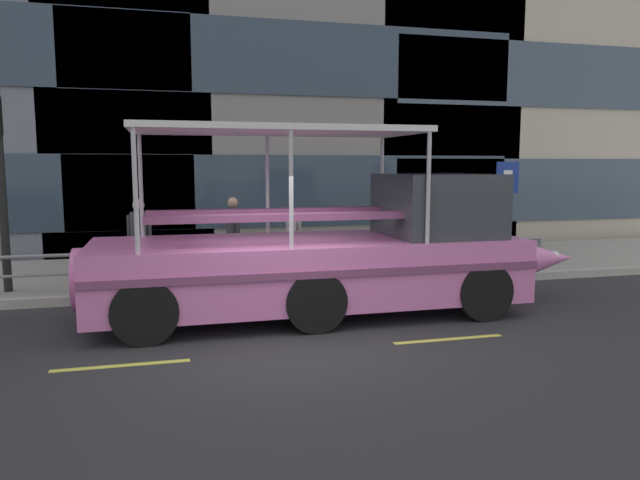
{
  "coord_description": "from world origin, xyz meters",
  "views": [
    {
      "loc": [
        -1.77,
        -8.88,
        2.66
      ],
      "look_at": [
        0.97,
        1.6,
        1.3
      ],
      "focal_mm": 33.4,
      "sensor_mm": 36.0,
      "label": 1
    }
  ],
  "objects_px": {
    "pedestrian_near_bow": "(398,232)",
    "pedestrian_mid_left": "(294,234)",
    "traffic_light_pole": "(0,169)",
    "parking_sign": "(506,196)",
    "duck_tour_boat": "(340,254)",
    "pedestrian_mid_right": "(233,227)",
    "pedestrian_near_stern": "(139,233)"
  },
  "relations": [
    {
      "from": "pedestrian_near_bow",
      "to": "parking_sign",
      "type": "bearing_deg",
      "value": -2.17
    },
    {
      "from": "pedestrian_mid_right",
      "to": "traffic_light_pole",
      "type": "bearing_deg",
      "value": -166.6
    },
    {
      "from": "pedestrian_mid_right",
      "to": "pedestrian_near_stern",
      "type": "xyz_separation_m",
      "value": [
        -2.05,
        -0.77,
        0.02
      ]
    },
    {
      "from": "duck_tour_boat",
      "to": "pedestrian_mid_right",
      "type": "height_order",
      "value": "duck_tour_boat"
    },
    {
      "from": "pedestrian_near_bow",
      "to": "pedestrian_near_stern",
      "type": "relative_size",
      "value": 0.87
    },
    {
      "from": "parking_sign",
      "to": "pedestrian_near_stern",
      "type": "relative_size",
      "value": 1.44
    },
    {
      "from": "parking_sign",
      "to": "duck_tour_boat",
      "type": "bearing_deg",
      "value": -151.3
    },
    {
      "from": "duck_tour_boat",
      "to": "pedestrian_near_bow",
      "type": "height_order",
      "value": "duck_tour_boat"
    },
    {
      "from": "parking_sign",
      "to": "pedestrian_near_bow",
      "type": "distance_m",
      "value": 2.89
    },
    {
      "from": "pedestrian_near_bow",
      "to": "pedestrian_mid_left",
      "type": "relative_size",
      "value": 1.0
    },
    {
      "from": "parking_sign",
      "to": "pedestrian_mid_right",
      "type": "relative_size",
      "value": 1.47
    },
    {
      "from": "pedestrian_mid_left",
      "to": "pedestrian_mid_right",
      "type": "xyz_separation_m",
      "value": [
        -1.3,
        0.63,
        0.13
      ]
    },
    {
      "from": "traffic_light_pole",
      "to": "parking_sign",
      "type": "height_order",
      "value": "traffic_light_pole"
    },
    {
      "from": "pedestrian_near_stern",
      "to": "parking_sign",
      "type": "bearing_deg",
      "value": -0.51
    },
    {
      "from": "parking_sign",
      "to": "pedestrian_near_stern",
      "type": "bearing_deg",
      "value": 179.49
    },
    {
      "from": "traffic_light_pole",
      "to": "duck_tour_boat",
      "type": "xyz_separation_m",
      "value": [
        6.07,
        -2.53,
        -1.52
      ]
    },
    {
      "from": "traffic_light_pole",
      "to": "duck_tour_boat",
      "type": "height_order",
      "value": "traffic_light_pole"
    },
    {
      "from": "parking_sign",
      "to": "pedestrian_mid_left",
      "type": "bearing_deg",
      "value": 177.59
    },
    {
      "from": "duck_tour_boat",
      "to": "traffic_light_pole",
      "type": "bearing_deg",
      "value": 157.33
    },
    {
      "from": "pedestrian_mid_left",
      "to": "pedestrian_mid_right",
      "type": "height_order",
      "value": "pedestrian_mid_right"
    },
    {
      "from": "pedestrian_mid_right",
      "to": "pedestrian_near_stern",
      "type": "relative_size",
      "value": 0.99
    },
    {
      "from": "duck_tour_boat",
      "to": "pedestrian_near_bow",
      "type": "relative_size",
      "value": 6.08
    },
    {
      "from": "pedestrian_mid_left",
      "to": "traffic_light_pole",
      "type": "bearing_deg",
      "value": -175.5
    },
    {
      "from": "parking_sign",
      "to": "pedestrian_mid_right",
      "type": "height_order",
      "value": "parking_sign"
    },
    {
      "from": "pedestrian_mid_right",
      "to": "pedestrian_near_bow",
      "type": "bearing_deg",
      "value": -11.06
    },
    {
      "from": "parking_sign",
      "to": "duck_tour_boat",
      "type": "height_order",
      "value": "duck_tour_boat"
    },
    {
      "from": "traffic_light_pole",
      "to": "pedestrian_near_bow",
      "type": "height_order",
      "value": "traffic_light_pole"
    },
    {
      "from": "traffic_light_pole",
      "to": "pedestrian_mid_left",
      "type": "xyz_separation_m",
      "value": [
        5.86,
        0.46,
        -1.48
      ]
    },
    {
      "from": "parking_sign",
      "to": "pedestrian_mid_left",
      "type": "relative_size",
      "value": 1.67
    },
    {
      "from": "pedestrian_near_bow",
      "to": "traffic_light_pole",
      "type": "bearing_deg",
      "value": -177.65
    },
    {
      "from": "parking_sign",
      "to": "traffic_light_pole",
      "type": "bearing_deg",
      "value": -178.77
    },
    {
      "from": "traffic_light_pole",
      "to": "pedestrian_mid_left",
      "type": "relative_size",
      "value": 2.58
    }
  ]
}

